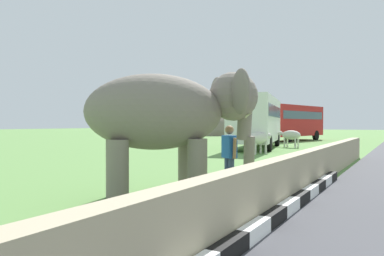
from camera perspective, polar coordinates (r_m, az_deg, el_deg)
barrier_parapet at (r=6.57m, az=10.39°, el=-9.84°), size 28.00×0.36×1.00m
elephant at (r=8.30m, az=-3.25°, el=2.16°), size 3.84×3.83×2.93m
person_handler at (r=9.48m, az=5.83°, el=-4.01°), size 0.45×0.59×1.66m
bus_white at (r=25.78m, az=10.05°, el=1.50°), size 9.55×4.45×3.50m
bus_red at (r=38.05m, az=15.37°, el=1.21°), size 9.29×4.38×3.50m
cow_near at (r=20.78m, az=10.35°, el=-1.63°), size 1.92×1.07×1.23m
cow_mid at (r=27.15m, az=15.12°, el=-1.11°), size 1.06×1.92×1.23m
hill_east at (r=65.84m, az=4.28°, el=-0.82°), size 32.92×26.33×11.74m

